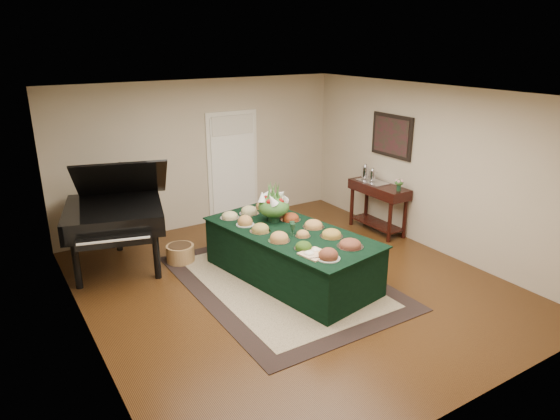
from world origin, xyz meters
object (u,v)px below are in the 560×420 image
floral_centerpiece (274,203)px  grand_piano (115,214)px  buffet_table (290,255)px  mahogany_sideboard (378,195)px

floral_centerpiece → grand_piano: (-2.04, 1.26, -0.17)m
buffet_table → floral_centerpiece: 0.82m
grand_piano → mahogany_sideboard: 4.54m
floral_centerpiece → mahogany_sideboard: floral_centerpiece is taller
buffet_table → floral_centerpiece: (0.01, 0.49, 0.66)m
grand_piano → floral_centerpiece: bearing=-31.7°
floral_centerpiece → grand_piano: bearing=148.3°
buffet_table → mahogany_sideboard: 2.54m
floral_centerpiece → mahogany_sideboard: size_ratio=0.41×
buffet_table → grand_piano: (-2.03, 1.75, 0.49)m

